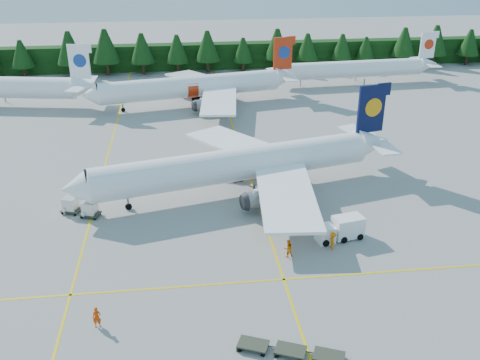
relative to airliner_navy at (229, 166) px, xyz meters
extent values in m
plane|color=#979691|center=(-2.72, -13.29, -3.68)|extent=(320.00, 320.00, 0.00)
cube|color=yellow|center=(-16.72, 6.71, -3.68)|extent=(0.25, 120.00, 0.01)
cube|color=yellow|center=(3.28, 6.71, -3.68)|extent=(0.25, 120.00, 0.01)
cube|color=yellow|center=(-2.72, -19.29, -3.68)|extent=(80.00, 0.25, 0.01)
cube|color=black|center=(-2.72, 68.71, -0.68)|extent=(220.00, 4.00, 6.00)
cylinder|color=white|center=(0.67, 0.16, 0.09)|extent=(35.59, 12.31, 4.19)
cone|color=white|center=(-18.07, -4.30, 0.09)|extent=(3.82, 4.75, 4.19)
cube|color=#070E34|center=(19.51, 4.64, 5.32)|extent=(3.95, 1.28, 6.49)
cube|color=white|center=(1.67, 9.54, -0.54)|extent=(13.54, 16.67, 1.19)
cylinder|color=gray|center=(0.28, 6.31, -2.01)|extent=(3.97, 2.96, 2.20)
cube|color=white|center=(5.78, -7.77, -0.54)|extent=(7.52, 16.15, 1.19)
cylinder|color=gray|center=(3.09, -5.50, -2.01)|extent=(3.97, 2.96, 2.20)
cylinder|color=gray|center=(-12.49, -2.97, -2.79)|extent=(0.25, 0.25, 1.78)
cylinder|color=white|center=(-3.28, 38.73, -0.05)|extent=(34.42, 10.73, 4.04)
cone|color=white|center=(-21.47, 35.07, -0.05)|extent=(3.57, 4.51, 4.04)
cube|color=red|center=(15.02, 42.42, 4.99)|extent=(3.83, 1.10, 6.25)
cube|color=white|center=(-2.00, 47.74, -0.66)|extent=(12.70, 16.15, 1.14)
cylinder|color=gray|center=(-3.44, 44.67, -2.07)|extent=(3.78, 2.75, 2.12)
cube|color=white|center=(1.38, 30.93, -0.66)|extent=(7.75, 15.73, 1.14)
cylinder|color=gray|center=(-1.13, 33.20, -2.07)|extent=(3.78, 2.75, 2.12)
cylinder|color=gray|center=(-16.05, 36.16, -2.82)|extent=(0.24, 0.24, 1.71)
cube|color=white|center=(-23.51, 39.73, 5.02)|extent=(3.85, 1.04, 6.27)
cylinder|color=white|center=(32.20, 50.21, -0.41)|extent=(31.07, 5.67, 3.64)
cone|color=white|center=(15.51, 49.10, -0.41)|extent=(2.78, 3.80, 3.64)
cube|color=white|center=(48.98, 51.32, 4.13)|extent=(3.47, 0.55, 5.64)
cylinder|color=gray|center=(20.48, 49.43, -2.95)|extent=(0.22, 0.22, 1.45)
cube|color=silver|center=(9.02, -12.97, -2.75)|extent=(2.11, 2.11, 1.87)
cube|color=black|center=(9.02, -12.97, -2.30)|extent=(1.83, 1.97, 0.80)
cube|color=silver|center=(11.64, -12.42, -2.35)|extent=(3.54, 2.57, 2.32)
cube|color=#313627|center=(-1.00, -28.19, -3.23)|extent=(2.80, 2.32, 0.14)
cube|color=#313627|center=(1.84, -29.19, -3.23)|extent=(2.80, 2.32, 0.14)
cube|color=#313627|center=(4.68, -30.19, -3.23)|extent=(2.80, 2.32, 0.14)
cube|color=#313627|center=(-19.18, -2.94, -3.29)|extent=(2.55, 2.25, 0.14)
cube|color=silver|center=(-19.18, -2.94, -2.47)|extent=(1.89, 1.86, 1.50)
cube|color=#313627|center=(-16.77, -4.27, -3.29)|extent=(2.55, 2.25, 0.14)
cube|color=silver|center=(-16.77, -4.27, -2.47)|extent=(1.89, 1.86, 1.50)
imported|color=#E33E04|center=(-13.67, -24.02, -2.70)|extent=(0.73, 0.50, 1.96)
imported|color=orange|center=(4.45, -15.39, -2.70)|extent=(1.11, 0.96, 1.96)
imported|color=orange|center=(9.40, -14.54, -2.69)|extent=(0.63, 0.87, 1.98)
camera|label=1|loc=(-6.06, -60.94, 26.71)|focal=40.00mm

